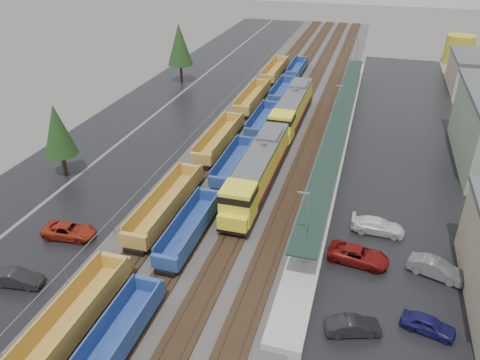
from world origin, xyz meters
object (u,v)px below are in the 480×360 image
object	(u,v)px
well_string_blue	(234,163)
parked_car_east_b	(358,255)
parked_car_east_e	(436,269)
parked_car_west_c	(69,231)
locomotive_lead	(257,172)
parked_car_east_a	(353,326)
parked_car_east_d	(428,325)
storage_tank	(459,49)
locomotive_trail	(292,110)
well_string_yellow	(197,167)
parked_car_west_b	(18,279)
parked_car_east_c	(378,226)

from	to	relation	value
well_string_blue	parked_car_east_b	size ratio (longest dim) A/B	18.40
well_string_blue	parked_car_east_e	bearing A→B (deg)	-31.71
parked_car_west_c	parked_car_east_e	distance (m)	34.64
locomotive_lead	parked_car_west_c	distance (m)	20.98
parked_car_west_c	parked_car_east_a	world-z (taller)	parked_car_west_c
parked_car_west_c	parked_car_east_d	size ratio (longest dim) A/B	1.30
parked_car_east_d	parked_car_east_e	xyz separation A→B (m)	(1.02, 6.99, 0.10)
parked_car_west_c	storage_tank	bearing A→B (deg)	-34.92
locomotive_lead	well_string_blue	bearing A→B (deg)	133.99
locomotive_lead	parked_car_east_e	xyz separation A→B (m)	(18.83, -9.96, -1.78)
locomotive_lead	parked_car_east_a	size ratio (longest dim) A/B	5.09
parked_car_east_a	parked_car_east_b	size ratio (longest dim) A/B	0.76
locomotive_lead	locomotive_trail	world-z (taller)	same
well_string_yellow	parked_car_west_b	distance (m)	24.08
parked_car_east_a	parked_car_east_d	world-z (taller)	parked_car_east_a
locomotive_trail	parked_car_east_c	distance (m)	29.05
parked_car_east_c	parked_car_east_e	world-z (taller)	parked_car_east_e
locomotive_lead	parked_car_east_a	xyz separation A→B (m)	(12.33, -18.71, -1.87)
parked_car_east_b	parked_car_east_d	bearing A→B (deg)	-133.12
parked_car_east_a	parked_car_west_c	bearing A→B (deg)	62.01
well_string_blue	storage_tank	xyz separation A→B (m)	(32.44, 63.12, 1.90)
well_string_yellow	parked_car_east_a	size ratio (longest dim) A/B	24.85
well_string_blue	parked_car_east_e	distance (m)	26.83
parked_car_east_b	storage_tank	bearing A→B (deg)	-3.89
well_string_yellow	well_string_blue	size ratio (longest dim) A/B	1.03
parked_car_west_b	parked_car_east_c	xyz separation A→B (m)	(29.40, 16.71, 0.05)
locomotive_trail	well_string_yellow	world-z (taller)	locomotive_trail
parked_car_west_b	parked_car_west_c	distance (m)	7.35
locomotive_lead	parked_car_east_d	distance (m)	24.65
parked_car_east_c	parked_car_east_b	bearing A→B (deg)	164.44
parked_car_west_c	parked_car_east_e	xyz separation A→B (m)	(34.42, 3.96, 0.06)
parked_car_west_b	parked_car_east_a	world-z (taller)	parked_car_west_b
storage_tank	parked_car_east_c	world-z (taller)	storage_tank
parked_car_east_e	locomotive_lead	bearing A→B (deg)	80.37
parked_car_east_d	storage_tank	bearing A→B (deg)	5.79
parked_car_west_c	parked_car_east_d	world-z (taller)	parked_car_west_c
locomotive_trail	parked_car_east_c	size ratio (longest dim) A/B	4.10
parked_car_west_c	parked_car_east_b	bearing A→B (deg)	-88.21
parked_car_east_b	well_string_blue	bearing A→B (deg)	57.01
storage_tank	parked_car_west_b	distance (m)	98.96
parked_car_east_c	parked_car_west_b	bearing A→B (deg)	120.33
well_string_blue	parked_car_west_b	world-z (taller)	well_string_blue
well_string_yellow	parked_car_west_c	xyz separation A→B (m)	(-7.59, -15.45, -0.49)
parked_car_east_c	storage_tank	bearing A→B (deg)	-10.89
locomotive_lead	locomotive_trail	distance (m)	21.00
well_string_blue	parked_car_west_c	distance (m)	21.46
well_string_yellow	parked_car_east_c	world-z (taller)	well_string_yellow
parked_car_west_b	parked_car_east_b	xyz separation A→B (m)	(27.84, 11.37, 0.06)
locomotive_trail	parked_car_west_b	world-z (taller)	locomotive_trail
parked_car_east_e	storage_tank	bearing A→B (deg)	11.15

